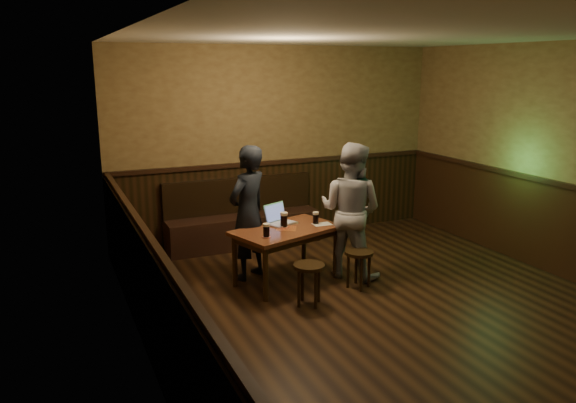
% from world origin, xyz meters
% --- Properties ---
extents(room, '(5.04, 6.04, 2.84)m').
position_xyz_m(room, '(0.00, 0.22, 1.20)').
color(room, black).
rests_on(room, ground).
extents(bench, '(2.20, 0.50, 0.95)m').
position_xyz_m(bench, '(-0.66, 2.75, 0.31)').
color(bench, black).
rests_on(bench, ground).
extents(pub_table, '(1.39, 1.05, 0.67)m').
position_xyz_m(pub_table, '(-0.66, 1.18, 0.57)').
color(pub_table, '#572818').
rests_on(pub_table, ground).
extents(stool_left, '(0.38, 0.38, 0.46)m').
position_xyz_m(stool_left, '(-0.70, 0.48, 0.36)').
color(stool_left, black).
rests_on(stool_left, ground).
extents(stool_right, '(0.41, 0.41, 0.44)m').
position_xyz_m(stool_right, '(0.03, 0.68, 0.35)').
color(stool_right, black).
rests_on(stool_right, ground).
extents(pint_left, '(0.10, 0.10, 0.15)m').
position_xyz_m(pint_left, '(-1.00, 0.96, 0.74)').
color(pint_left, '#A82314').
rests_on(pint_left, pub_table).
extents(pint_mid, '(0.12, 0.12, 0.18)m').
position_xyz_m(pint_mid, '(-0.66, 1.25, 0.75)').
color(pint_mid, '#A82314').
rests_on(pint_mid, pub_table).
extents(pint_right, '(0.09, 0.09, 0.15)m').
position_xyz_m(pint_right, '(-0.26, 1.22, 0.74)').
color(pint_right, '#A82314').
rests_on(pint_right, pub_table).
extents(laptop, '(0.42, 0.38, 0.24)m').
position_xyz_m(laptop, '(-0.66, 1.41, 0.72)').
color(laptop, silver).
rests_on(laptop, pub_table).
extents(menu, '(0.23, 0.16, 0.00)m').
position_xyz_m(menu, '(-0.20, 1.17, 0.66)').
color(menu, silver).
rests_on(menu, pub_table).
extents(person_suit, '(0.70, 0.64, 1.62)m').
position_xyz_m(person_suit, '(-1.02, 1.51, 0.81)').
color(person_suit, black).
rests_on(person_suit, ground).
extents(person_grey, '(0.97, 1.01, 1.64)m').
position_xyz_m(person_grey, '(0.13, 1.08, 0.82)').
color(person_grey, '#98989E').
rests_on(person_grey, ground).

